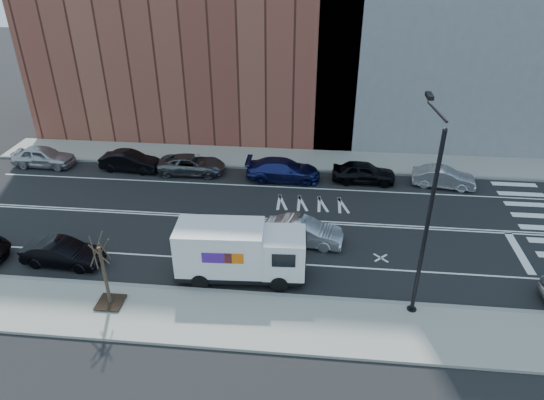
% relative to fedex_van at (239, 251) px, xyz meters
% --- Properties ---
extents(ground, '(120.00, 120.00, 0.00)m').
position_rel_fedex_van_xyz_m(ground, '(1.29, 5.60, -1.55)').
color(ground, black).
rests_on(ground, ground).
extents(sidewalk_near, '(44.00, 3.60, 0.15)m').
position_rel_fedex_van_xyz_m(sidewalk_near, '(1.29, -3.20, -1.48)').
color(sidewalk_near, gray).
rests_on(sidewalk_near, ground).
extents(sidewalk_far, '(44.00, 3.60, 0.15)m').
position_rel_fedex_van_xyz_m(sidewalk_far, '(1.29, 14.40, -1.48)').
color(sidewalk_far, gray).
rests_on(sidewalk_far, ground).
extents(curb_near, '(44.00, 0.25, 0.17)m').
position_rel_fedex_van_xyz_m(curb_near, '(1.29, -1.40, -1.47)').
color(curb_near, gray).
rests_on(curb_near, ground).
extents(curb_far, '(44.00, 0.25, 0.17)m').
position_rel_fedex_van_xyz_m(curb_far, '(1.29, 12.60, -1.47)').
color(curb_far, gray).
rests_on(curb_far, ground).
extents(road_markings, '(40.00, 8.60, 0.01)m').
position_rel_fedex_van_xyz_m(road_markings, '(1.29, 5.60, -1.55)').
color(road_markings, white).
rests_on(road_markings, ground).
extents(streetlight, '(0.44, 4.02, 9.34)m').
position_rel_fedex_van_xyz_m(streetlight, '(8.29, -1.31, 3.53)').
color(streetlight, black).
rests_on(streetlight, ground).
extents(street_tree, '(1.20, 1.20, 3.75)m').
position_rel_fedex_van_xyz_m(street_tree, '(-5.71, -2.80, -0.10)').
color(street_tree, black).
rests_on(street_tree, ground).
extents(fedex_van, '(6.57, 2.55, 2.96)m').
position_rel_fedex_van_xyz_m(fedex_van, '(0.00, 0.00, 0.00)').
color(fedex_van, black).
rests_on(fedex_van, ground).
extents(far_parked_a, '(4.56, 1.97, 1.53)m').
position_rel_fedex_van_xyz_m(far_parked_a, '(-16.53, 11.53, -0.78)').
color(far_parked_a, '#B0AFB5').
rests_on(far_parked_a, ground).
extents(far_parked_b, '(4.38, 1.83, 1.41)m').
position_rel_fedex_van_xyz_m(far_parked_b, '(-9.91, 11.47, -0.85)').
color(far_parked_b, black).
rests_on(far_parked_b, ground).
extents(far_parked_c, '(4.82, 2.33, 1.32)m').
position_rel_fedex_van_xyz_m(far_parked_c, '(-5.33, 11.46, -0.89)').
color(far_parked_c, '#52565B').
rests_on(far_parked_c, ground).
extents(far_parked_d, '(5.19, 2.15, 1.50)m').
position_rel_fedex_van_xyz_m(far_parked_d, '(1.29, 11.09, -0.80)').
color(far_parked_d, navy).
rests_on(far_parked_d, ground).
extents(far_parked_e, '(4.38, 1.85, 1.48)m').
position_rel_fedex_van_xyz_m(far_parked_e, '(6.89, 11.26, -0.81)').
color(far_parked_e, black).
rests_on(far_parked_e, ground).
extents(far_parked_f, '(4.29, 2.00, 1.36)m').
position_rel_fedex_van_xyz_m(far_parked_f, '(12.26, 11.11, -0.87)').
color(far_parked_f, '#B1B1B6').
rests_on(far_parked_f, ground).
extents(driving_sedan, '(4.56, 2.06, 1.45)m').
position_rel_fedex_van_xyz_m(driving_sedan, '(3.04, 3.36, -0.83)').
color(driving_sedan, silver).
rests_on(driving_sedan, ground).
extents(near_parked_rear_a, '(4.26, 1.72, 1.38)m').
position_rel_fedex_van_xyz_m(near_parked_rear_a, '(-9.41, 0.13, -0.86)').
color(near_parked_rear_a, black).
rests_on(near_parked_rear_a, ground).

